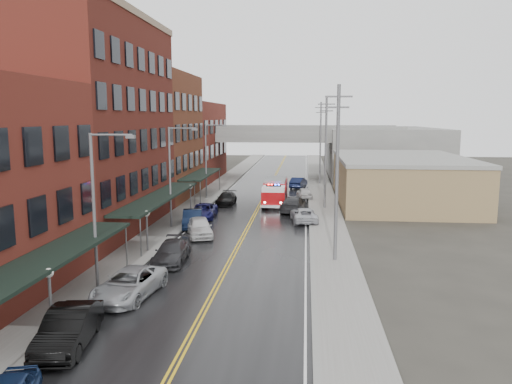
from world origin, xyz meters
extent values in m
plane|color=#2D2B26|center=(0.00, 0.00, 0.00)|extent=(220.00, 220.00, 0.00)
cube|color=black|center=(0.00, 30.00, 0.01)|extent=(11.00, 160.00, 0.02)
cube|color=slate|center=(-7.30, 30.00, 0.07)|extent=(3.00, 160.00, 0.15)
cube|color=slate|center=(7.30, 30.00, 0.07)|extent=(3.00, 160.00, 0.15)
cube|color=gray|center=(-5.65, 30.00, 0.07)|extent=(0.30, 160.00, 0.15)
cube|color=gray|center=(5.65, 30.00, 0.07)|extent=(0.30, 160.00, 0.15)
cube|color=#551916|center=(-13.30, 23.00, 9.00)|extent=(9.00, 20.00, 18.00)
cube|color=brown|center=(-13.30, 40.50, 7.50)|extent=(9.00, 15.00, 15.00)
cube|color=maroon|center=(-13.30, 58.00, 6.00)|extent=(9.00, 20.00, 12.00)
cube|color=#94784F|center=(16.00, 40.00, 2.50)|extent=(14.00, 22.00, 5.00)
cube|color=slate|center=(18.00, 70.00, 4.00)|extent=(18.00, 30.00, 8.00)
cube|color=black|center=(-7.50, 4.00, 3.00)|extent=(2.60, 16.00, 0.18)
cylinder|color=slate|center=(-6.35, 11.60, 1.50)|extent=(0.10, 0.10, 3.00)
cube|color=black|center=(-7.50, 23.00, 3.00)|extent=(2.60, 18.00, 0.18)
cylinder|color=slate|center=(-6.35, 14.40, 1.50)|extent=(0.10, 0.10, 3.00)
cylinder|color=slate|center=(-6.35, 31.60, 1.50)|extent=(0.10, 0.10, 3.00)
cube|color=black|center=(-7.50, 40.50, 3.00)|extent=(2.60, 13.00, 0.18)
cylinder|color=slate|center=(-6.35, 34.40, 1.50)|extent=(0.10, 0.10, 3.00)
cylinder|color=slate|center=(-6.35, 46.60, 1.50)|extent=(0.10, 0.10, 3.00)
cylinder|color=#59595B|center=(-6.40, 2.00, 1.40)|extent=(0.14, 0.14, 2.80)
sphere|color=silver|center=(-6.40, 2.00, 2.90)|extent=(0.44, 0.44, 0.44)
cylinder|color=#59595B|center=(-6.40, 16.00, 1.40)|extent=(0.14, 0.14, 2.80)
sphere|color=silver|center=(-6.40, 16.00, 2.90)|extent=(0.44, 0.44, 0.44)
cylinder|color=#59595B|center=(-6.40, 30.00, 1.40)|extent=(0.14, 0.14, 2.80)
sphere|color=silver|center=(-6.40, 30.00, 2.90)|extent=(0.44, 0.44, 0.44)
cylinder|color=#59595B|center=(-6.80, 8.00, 4.50)|extent=(0.18, 0.18, 9.00)
cylinder|color=#59595B|center=(-5.60, 8.00, 8.90)|extent=(2.40, 0.12, 0.12)
cube|color=#59595B|center=(-4.50, 8.00, 8.80)|extent=(0.50, 0.22, 0.18)
cylinder|color=#59595B|center=(-6.80, 24.00, 4.50)|extent=(0.18, 0.18, 9.00)
cylinder|color=#59595B|center=(-5.60, 24.00, 8.90)|extent=(2.40, 0.12, 0.12)
cube|color=#59595B|center=(-4.50, 24.00, 8.80)|extent=(0.50, 0.22, 0.18)
cylinder|color=#59595B|center=(-6.80, 40.00, 4.50)|extent=(0.18, 0.18, 9.00)
cylinder|color=#59595B|center=(-5.60, 40.00, 8.90)|extent=(2.40, 0.12, 0.12)
cube|color=#59595B|center=(-4.50, 40.00, 8.80)|extent=(0.50, 0.22, 0.18)
cylinder|color=#59595B|center=(7.20, 15.00, 6.00)|extent=(0.24, 0.24, 12.00)
cube|color=#59595B|center=(7.20, 15.00, 11.20)|extent=(1.80, 0.12, 0.12)
cube|color=#59595B|center=(7.20, 15.00, 10.50)|extent=(1.40, 0.12, 0.12)
cylinder|color=#59595B|center=(7.20, 35.00, 6.00)|extent=(0.24, 0.24, 12.00)
cube|color=#59595B|center=(7.20, 35.00, 11.20)|extent=(1.80, 0.12, 0.12)
cube|color=#59595B|center=(7.20, 35.00, 10.50)|extent=(1.40, 0.12, 0.12)
cylinder|color=#59595B|center=(7.20, 55.00, 6.00)|extent=(0.24, 0.24, 12.00)
cube|color=#59595B|center=(7.20, 55.00, 11.20)|extent=(1.80, 0.12, 0.12)
cube|color=#59595B|center=(7.20, 55.00, 10.50)|extent=(1.40, 0.12, 0.12)
cube|color=slate|center=(0.00, 62.00, 6.75)|extent=(40.00, 10.00, 1.50)
cube|color=slate|center=(-11.00, 62.00, 3.00)|extent=(1.60, 8.00, 6.00)
cube|color=slate|center=(11.00, 62.00, 3.00)|extent=(1.60, 8.00, 6.00)
cube|color=#93060A|center=(1.71, 38.08, 1.55)|extent=(2.50, 5.49, 2.10)
cube|color=#93060A|center=(1.71, 34.19, 1.25)|extent=(2.50, 2.60, 1.50)
cube|color=silver|center=(1.71, 34.19, 2.25)|extent=(2.37, 2.40, 0.50)
cube|color=black|center=(1.71, 34.39, 1.55)|extent=(2.52, 1.60, 0.80)
cube|color=slate|center=(1.71, 38.08, 2.74)|extent=(2.25, 5.09, 0.30)
cube|color=black|center=(1.71, 34.19, 2.57)|extent=(1.60, 0.28, 0.14)
sphere|color=#FF0C0C|center=(1.16, 34.19, 2.65)|extent=(0.20, 0.20, 0.20)
sphere|color=#1933FF|center=(2.26, 34.19, 2.65)|extent=(0.20, 0.20, 0.20)
cylinder|color=black|center=(0.61, 34.09, 0.50)|extent=(1.00, 0.35, 1.00)
cylinder|color=black|center=(2.81, 34.09, 0.50)|extent=(1.00, 0.35, 1.00)
cylinder|color=black|center=(0.61, 37.58, 0.50)|extent=(1.00, 0.35, 1.00)
cylinder|color=black|center=(2.80, 37.58, 0.50)|extent=(1.00, 0.35, 1.00)
cylinder|color=black|center=(0.61, 40.07, 0.50)|extent=(1.00, 0.35, 1.00)
cylinder|color=black|center=(2.80, 40.07, 0.50)|extent=(1.00, 0.35, 1.00)
imported|color=black|center=(-5.00, 0.79, 0.84)|extent=(2.48, 5.27, 1.67)
imported|color=#96999E|center=(-4.48, 6.87, 0.77)|extent=(3.21, 5.82, 1.54)
imported|color=#27272A|center=(-3.95, 13.66, 0.72)|extent=(2.26, 5.06, 1.44)
imported|color=silver|center=(-3.60, 21.20, 0.81)|extent=(3.22, 5.09, 1.62)
imported|color=black|center=(-5.00, 24.60, 0.79)|extent=(2.53, 5.01, 1.57)
imported|color=#151550|center=(-4.86, 28.80, 0.70)|extent=(2.51, 5.10, 1.39)
imported|color=black|center=(-3.81, 36.49, 0.68)|extent=(2.01, 4.75, 1.37)
imported|color=#B0B2B9|center=(5.00, 27.86, 0.68)|extent=(2.87, 5.17, 1.37)
imported|color=#2A2A2D|center=(3.92, 32.92, 0.82)|extent=(3.13, 5.93, 1.64)
imported|color=#BEBEBE|center=(5.00, 41.80, 0.67)|extent=(2.22, 4.13, 1.34)
imported|color=black|center=(4.14, 50.84, 0.76)|extent=(2.57, 4.82, 1.51)
camera|label=1|loc=(5.09, -18.68, 9.89)|focal=35.00mm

